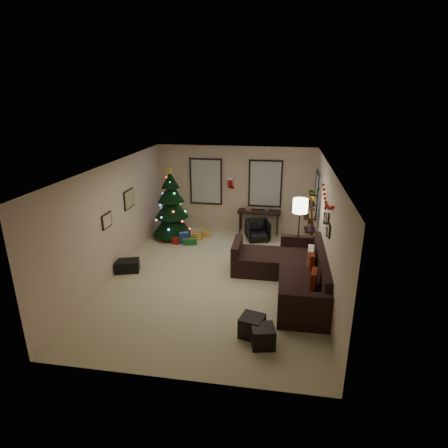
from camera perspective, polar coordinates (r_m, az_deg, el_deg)
The scene contains 29 objects.
floor at distance 9.09m, azimuth -1.24°, elevation -8.06°, with size 7.00×7.00×0.00m, color beige.
ceiling at distance 8.21m, azimuth -1.37°, elevation 8.92°, with size 7.00×7.00×0.00m, color white.
wall_back at distance 11.88m, azimuth 1.76°, elevation 5.50°, with size 5.00×5.00×0.00m, color beige.
wall_front at distance 5.47m, azimuth -8.08°, elevation -12.05°, with size 5.00×5.00×0.00m, color beige.
wall_left at distance 9.32m, azimuth -16.60°, elevation 0.80°, with size 7.00×7.00×0.00m, color beige.
wall_right at distance 8.49m, azimuth 15.53°, elevation -0.90°, with size 7.00×7.00×0.00m, color beige.
window_back_left at distance 11.96m, azimuth -2.79°, elevation 6.57°, with size 1.05×0.06×1.50m.
window_back_right at distance 11.72m, azimuth 6.39°, elevation 6.21°, with size 1.05×0.06×1.50m.
window_right_wall at distance 10.87m, azimuth 14.15°, elevation 4.44°, with size 0.06×0.90×1.30m.
christmas_tree at distance 11.30m, azimuth -8.11°, elevation 2.38°, with size 1.21×1.21×2.25m.
presents at distance 11.33m, azimuth -6.26°, elevation -1.85°, with size 1.50×1.01×0.30m.
sofa at distance 8.68m, azimuth 10.37°, elevation -7.49°, with size 2.19×3.16×0.94m.
pillow_red_a at distance 7.77m, azimuth 13.68°, elevation -8.38°, with size 0.11×0.41×0.41m, color maroon.
pillow_red_b at distance 8.58m, azimuth 13.28°, elevation -5.62°, with size 0.11×0.41×0.41m, color maroon.
pillow_cream at distance 8.81m, azimuth 13.19°, elevation -5.02°, with size 0.13×0.46×0.46m, color beige.
ottoman_near at distance 7.00m, azimuth 4.33°, elevation -15.44°, with size 0.41×0.41×0.39m, color black.
ottoman_far at distance 6.78m, azimuth 6.02°, elevation -16.85°, with size 0.40×0.40×0.38m, color black.
desk at distance 11.73m, azimuth 5.44°, elevation 1.62°, with size 1.34×0.48×0.72m.
desk_chair at distance 11.22m, azimuth 5.22°, elevation -0.92°, with size 0.62×0.58×0.64m, color black.
bookshelf at distance 10.30m, azimuth 13.23°, elevation -0.30°, with size 0.30×0.50×1.68m.
potted_plant at distance 9.88m, azimuth 13.71°, elevation 4.84°, with size 0.44×0.38×0.48m, color #4C4C4C.
floor_lamp at distance 9.39m, azimuth 11.66°, elevation 2.11°, with size 0.37×0.37×1.76m.
art_map at distance 10.03m, azimuth -14.46°, elevation 3.76°, with size 0.04×0.60×0.50m.
art_abstract at distance 8.94m, azimuth -17.65°, elevation 0.50°, with size 0.04×0.45×0.35m.
gallery at distance 8.35m, azimuth 15.58°, elevation 0.37°, with size 0.03×1.25×0.54m.
garland at distance 8.28m, azimuth 15.61°, elevation 3.67°, with size 0.08×1.90×0.30m, color #A5140C, non-canonical shape.
stocking_left at distance 11.73m, azimuth 1.01°, elevation 6.39°, with size 0.20×0.05×0.36m.
stocking_right at distance 11.91m, azimuth 2.72°, elevation 6.15°, with size 0.20×0.05×0.36m.
storage_bin at distance 9.59m, azimuth -14.71°, elevation -6.26°, with size 0.58×0.39×0.29m, color black.
Camera 1 is at (1.48, -7.94, 4.17)m, focal length 29.61 mm.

